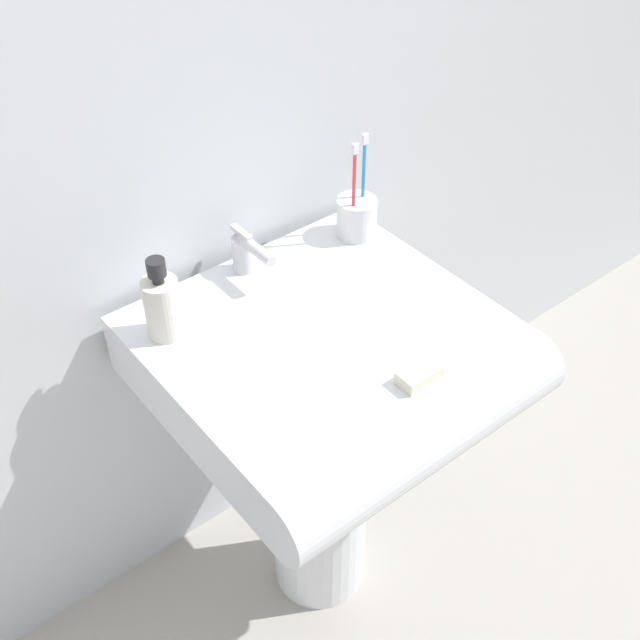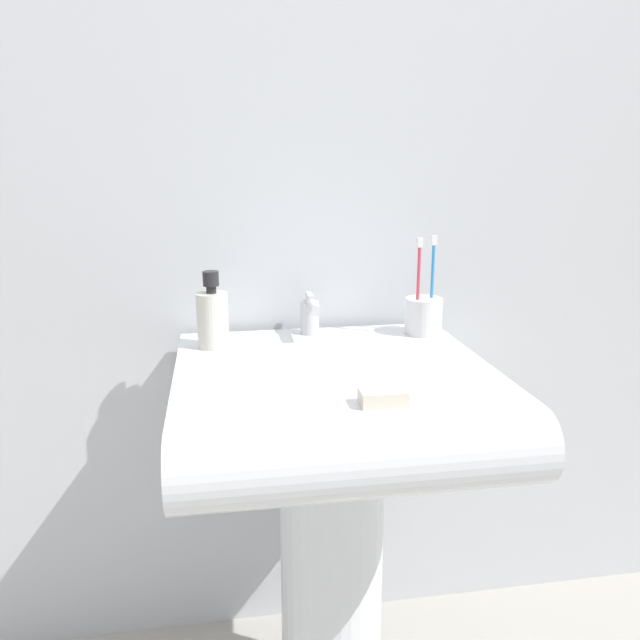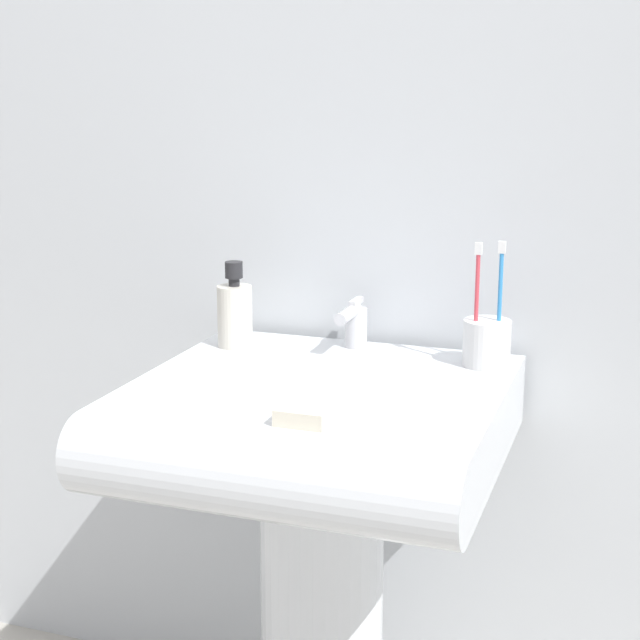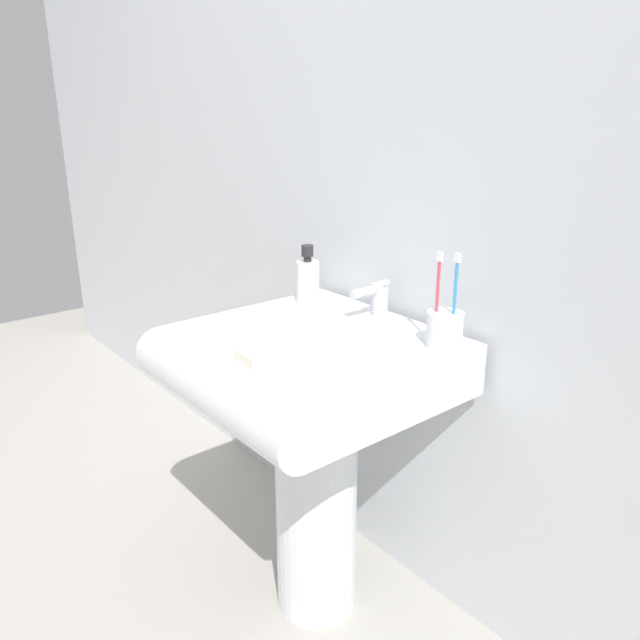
# 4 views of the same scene
# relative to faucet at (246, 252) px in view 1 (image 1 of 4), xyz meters

# --- Properties ---
(ground_plane) EXTENTS (6.00, 6.00, 0.00)m
(ground_plane) POSITION_rel_faucet_xyz_m (0.01, -0.20, -0.82)
(ground_plane) COLOR #ADA89E
(ground_plane) RESTS_ON ground
(wall_back) EXTENTS (5.00, 0.05, 2.40)m
(wall_back) POSITION_rel_faucet_xyz_m (0.01, 0.10, 0.38)
(wall_back) COLOR silver
(wall_back) RESTS_ON ground
(sink_pedestal) EXTENTS (0.21, 0.21, 0.65)m
(sink_pedestal) POSITION_rel_faucet_xyz_m (0.01, -0.20, -0.49)
(sink_pedestal) COLOR white
(sink_pedestal) RESTS_ON ground
(sink_basin) EXTENTS (0.58, 0.58, 0.12)m
(sink_basin) POSITION_rel_faucet_xyz_m (0.01, -0.25, -0.11)
(sink_basin) COLOR white
(sink_basin) RESTS_ON sink_pedestal
(faucet) EXTENTS (0.04, 0.12, 0.09)m
(faucet) POSITION_rel_faucet_xyz_m (0.00, 0.00, 0.00)
(faucet) COLOR silver
(faucet) RESTS_ON sink_basin
(toothbrush_cup) EXTENTS (0.08, 0.08, 0.21)m
(toothbrush_cup) POSITION_rel_faucet_xyz_m (0.24, -0.03, -0.00)
(toothbrush_cup) COLOR white
(toothbrush_cup) RESTS_ON sink_basin
(soap_bottle) EXTENTS (0.06, 0.06, 0.16)m
(soap_bottle) POSITION_rel_faucet_xyz_m (-0.21, -0.06, 0.01)
(soap_bottle) COLOR silver
(soap_bottle) RESTS_ON sink_basin
(bar_soap) EXTENTS (0.07, 0.04, 0.02)m
(bar_soap) POSITION_rel_faucet_xyz_m (0.05, -0.41, -0.04)
(bar_soap) COLOR silver
(bar_soap) RESTS_ON sink_basin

